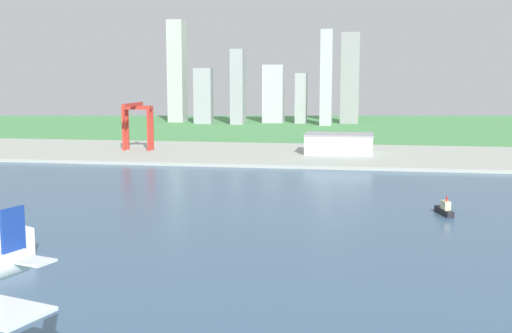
{
  "coord_description": "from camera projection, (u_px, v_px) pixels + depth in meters",
  "views": [
    {
      "loc": [
        47.13,
        -3.0,
        62.09
      ],
      "look_at": [
        14.97,
        192.05,
        33.98
      ],
      "focal_mm": 45.1,
      "sensor_mm": 36.0,
      "label": 1
    }
  ],
  "objects": [
    {
      "name": "warehouse_main",
      "position": [
        339.0,
        143.0,
        493.74
      ],
      "size": [
        51.93,
        33.1,
        15.21
      ],
      "color": "silver",
      "rests_on": "industrial_pier"
    },
    {
      "name": "industrial_pier",
      "position": [
        299.0,
        154.0,
        497.75
      ],
      "size": [
        840.0,
        140.0,
        2.5
      ],
      "primitive_type": "cube",
      "color": "#A1A79B",
      "rests_on": "ground"
    },
    {
      "name": "distant_skyline",
      "position": [
        259.0,
        83.0,
        835.55
      ],
      "size": [
        250.81,
        59.34,
        134.36
      ],
      "color": "#AAAFAB",
      "rests_on": "ground"
    },
    {
      "name": "tugboat_small",
      "position": [
        445.0,
        209.0,
        287.72
      ],
      "size": [
        7.07,
        16.36,
        8.64
      ],
      "color": "black",
      "rests_on": "water_bay"
    },
    {
      "name": "port_crane_red",
      "position": [
        137.0,
        116.0,
        510.75
      ],
      "size": [
        23.17,
        40.64,
        38.25
      ],
      "color": "#B72D23",
      "rests_on": "industrial_pier"
    },
    {
      "name": "water_bay",
      "position": [
        238.0,
        234.0,
        253.7
      ],
      "size": [
        840.0,
        360.0,
        0.15
      ],
      "primitive_type": "cube",
      "color": "#385675",
      "rests_on": "ground"
    },
    {
      "name": "ground_plane",
      "position": [
        262.0,
        204.0,
        312.32
      ],
      "size": [
        2400.0,
        2400.0,
        0.0
      ],
      "primitive_type": "plane",
      "color": "#498E4E"
    }
  ]
}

